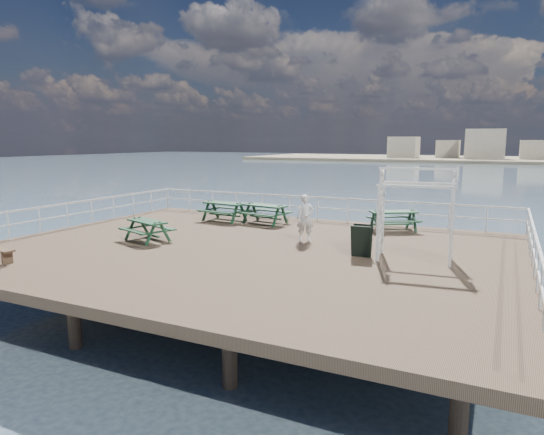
{
  "coord_description": "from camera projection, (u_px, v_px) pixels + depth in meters",
  "views": [
    {
      "loc": [
        8.01,
        -14.59,
        3.72
      ],
      "look_at": [
        0.83,
        0.18,
        1.1
      ],
      "focal_mm": 32.0,
      "sensor_mm": 36.0,
      "label": 1
    }
  ],
  "objects": [
    {
      "name": "person",
      "position": [
        305.0,
        218.0,
        17.97
      ],
      "size": [
        0.76,
        0.66,
        1.74
      ],
      "primitive_type": "imported",
      "rotation": [
        0.0,
        0.0,
        0.48
      ],
      "color": "silver",
      "rests_on": "ground"
    },
    {
      "name": "picnic_table_c",
      "position": [
        393.0,
        216.0,
        20.17
      ],
      "size": [
        2.41,
        2.29,
        0.92
      ],
      "rotation": [
        0.0,
        0.0,
        0.54
      ],
      "color": "#153A1C",
      "rests_on": "ground"
    },
    {
      "name": "ground",
      "position": [
        249.0,
        252.0,
        17.03
      ],
      "size": [
        18.0,
        14.0,
        0.3
      ],
      "primitive_type": "cube",
      "color": "brown",
      "rests_on": "ground"
    },
    {
      "name": "picnic_table_d",
      "position": [
        147.0,
        226.0,
        18.09
      ],
      "size": [
        2.17,
        1.96,
        0.87
      ],
      "rotation": [
        0.0,
        0.0,
        -0.35
      ],
      "color": "#153A1C",
      "rests_on": "ground"
    },
    {
      "name": "picnic_table_b",
      "position": [
        224.0,
        207.0,
        22.58
      ],
      "size": [
        2.17,
        1.83,
        0.98
      ],
      "rotation": [
        0.0,
        0.0,
        -0.11
      ],
      "color": "#153A1C",
      "rests_on": "ground"
    },
    {
      "name": "sandwich_board",
      "position": [
        362.0,
        241.0,
        15.58
      ],
      "size": [
        0.67,
        0.52,
        1.05
      ],
      "rotation": [
        0.0,
        0.0,
        0.07
      ],
      "color": "black",
      "rests_on": "ground"
    },
    {
      "name": "trellis_arbor",
      "position": [
        415.0,
        219.0,
        15.09
      ],
      "size": [
        2.45,
        1.49,
        2.89
      ],
      "rotation": [
        0.0,
        0.0,
        0.11
      ],
      "color": "silver",
      "rests_on": "ground"
    },
    {
      "name": "railing",
      "position": [
        278.0,
        213.0,
        19.18
      ],
      "size": [
        17.77,
        13.76,
        1.1
      ],
      "color": "silver",
      "rests_on": "ground"
    },
    {
      "name": "sea_backdrop",
      "position": [
        528.0,
        156.0,
        130.73
      ],
      "size": [
        300.0,
        300.0,
        9.2
      ],
      "color": "#384D5F",
      "rests_on": "ground"
    },
    {
      "name": "picnic_table_a",
      "position": [
        265.0,
        210.0,
        21.89
      ],
      "size": [
        2.2,
        1.88,
        0.96
      ],
      "rotation": [
        0.0,
        0.0,
        -0.16
      ],
      "color": "#153A1C",
      "rests_on": "ground"
    }
  ]
}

